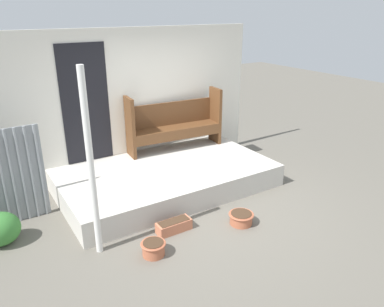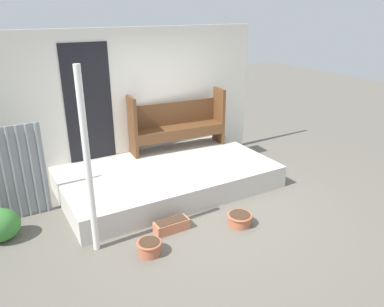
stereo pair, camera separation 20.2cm
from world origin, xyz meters
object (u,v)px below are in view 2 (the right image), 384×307
support_post (88,165)px  planter_box_rect (172,226)px  flower_pot_middle (240,219)px  bench (177,122)px  shrub_by_fence (0,225)px  flower_pot_left (149,247)px

support_post → planter_box_rect: bearing=-6.4°
flower_pot_middle → support_post: bearing=166.6°
bench → shrub_by_fence: 3.44m
support_post → flower_pot_middle: bearing=-13.4°
flower_pot_middle → planter_box_rect: flower_pot_middle is taller
flower_pot_middle → shrub_by_fence: (-2.97, 1.29, 0.13)m
flower_pot_middle → planter_box_rect: bearing=159.2°
flower_pot_middle → bench: bearing=84.0°
flower_pot_left → planter_box_rect: bearing=34.3°
flower_pot_left → planter_box_rect: (0.48, 0.33, -0.02)m
support_post → planter_box_rect: (1.03, -0.12, -1.09)m
bench → planter_box_rect: 2.44m
flower_pot_left → flower_pot_middle: (1.39, -0.02, -0.01)m
shrub_by_fence → flower_pot_middle: bearing=-23.6°
flower_pot_middle → shrub_by_fence: bearing=156.4°
bench → flower_pot_left: bench is taller
flower_pot_left → shrub_by_fence: size_ratio=0.64×
planter_box_rect → shrub_by_fence: 2.27m
support_post → flower_pot_middle: size_ratio=6.43×
bench → shrub_by_fence: (-3.21, -1.04, -0.68)m
flower_pot_left → planter_box_rect: 0.58m
flower_pot_left → planter_box_rect: flower_pot_left is taller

